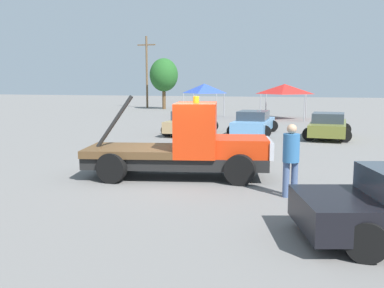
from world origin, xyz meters
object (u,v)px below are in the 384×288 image
Objects in this scene: canopy_tent_red at (285,89)px; parked_car_tan at (191,123)px; person_near_truck at (291,155)px; traffic_cone at (251,156)px; canopy_tent_blue at (204,89)px; utility_pole at (147,70)px; parked_car_olive at (328,126)px; tree_left at (164,75)px; tow_truck at (188,146)px; parked_car_skyblue at (254,123)px.

parked_car_tan is at bearing -109.57° from canopy_tent_red.
person_near_truck is 3.38× the size of traffic_cone.
utility_pole is (-10.16, 11.70, 1.96)m from canopy_tent_blue.
parked_car_tan is 9.25m from traffic_cone.
utility_pole reaches higher than parked_car_tan.
parked_car_tan is at bearing 95.20° from parked_car_olive.
tree_left is at bearing 116.15° from traffic_cone.
traffic_cone is at bearing 50.44° from tow_truck.
utility_pole is at bearing -0.70° from person_near_truck.
parked_car_skyblue reaches higher than traffic_cone.
parked_car_skyblue is 8.72× the size of traffic_cone.
traffic_cone is 0.07× the size of utility_pole.
parked_car_tan is 1.37× the size of canopy_tent_red.
parked_car_olive is at bearing 56.77° from tow_truck.
utility_pole is (-15.88, 34.42, 3.42)m from tow_truck.
canopy_tent_red is 19.81m from traffic_cone.
person_near_truck is at bearing 178.06° from parked_car_olive.
utility_pole reaches higher than canopy_tent_blue.
parked_car_skyblue is 1.67× the size of canopy_tent_blue.
tow_truck is at bearing -65.23° from utility_pole.
tree_left is (-7.39, 9.94, 1.33)m from canopy_tent_blue.
canopy_tent_red is at bearing -35.58° from tree_left.
canopy_tent_blue reaches higher than person_near_truck.
tree_left is at bearing 41.57° from parked_car_olive.
tow_truck is 3.48m from person_near_truck.
parked_car_olive is at bearing -74.01° from canopy_tent_red.
utility_pole reaches higher than tow_truck.
person_near_truck is (3.17, -1.42, 0.12)m from tow_truck.
tow_truck is 23.48m from canopy_tent_blue.
tree_left is (-13.11, 32.66, 2.80)m from tow_truck.
parked_car_tan is at bearing -61.80° from utility_pole.
parked_car_tan is 7.46m from parked_car_olive.
canopy_tent_blue is at bearing -53.36° from tree_left.
parked_car_tan is (-6.43, 12.29, -0.43)m from person_near_truck.
tree_left is at bearing -3.16° from person_near_truck.
canopy_tent_red is at bearing 18.68° from parked_car_olive.
person_near_truck reaches higher than traffic_cone.
tree_left is 0.68× the size of utility_pole.
traffic_cone is (-1.68, 4.36, -0.82)m from person_near_truck.
traffic_cone is at bearing -61.12° from utility_pole.
canopy_tent_blue is 6.64m from canopy_tent_red.
tow_truck is 3.37m from traffic_cone.
tree_left is (-9.85, 21.78, 3.11)m from parked_car_tan.
person_near_truck is at bearing -84.66° from canopy_tent_red.
person_near_truck is 13.45m from parked_car_skyblue.
parked_car_skyblue is 0.58× the size of utility_pole.
parked_car_skyblue is 25.03m from tree_left.
canopy_tent_red is 0.60× the size of tree_left.
canopy_tent_blue reaches higher than traffic_cone.
tree_left is at bearing 33.01° from parked_car_skyblue.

